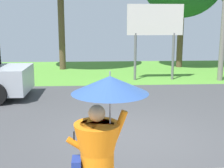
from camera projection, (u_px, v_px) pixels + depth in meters
name	position (u px, v px, depth m)	size (l,w,h in m)	color
ground_plane	(122.00, 105.00, 10.22)	(40.00, 22.00, 0.20)	#424244
monk_pedestrian	(100.00, 150.00, 3.96)	(1.06, 0.98, 2.13)	orange
roadside_billboard	(155.00, 25.00, 13.97)	(2.60, 0.12, 3.50)	slate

